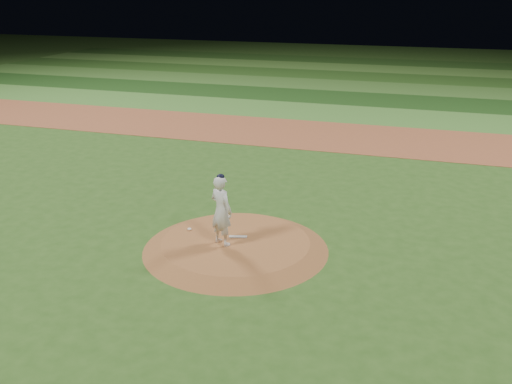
% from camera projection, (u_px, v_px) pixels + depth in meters
% --- Properties ---
extents(ground, '(120.00, 120.00, 0.00)m').
position_uv_depth(ground, '(236.00, 249.00, 16.96)').
color(ground, '#2C531A').
rests_on(ground, ground).
extents(infield_dirt_band, '(70.00, 6.00, 0.02)m').
position_uv_depth(infield_dirt_band, '(326.00, 135.00, 29.48)').
color(infield_dirt_band, brown).
rests_on(infield_dirt_band, ground).
extents(outfield_stripe_0, '(70.00, 5.00, 0.02)m').
position_uv_depth(outfield_stripe_0, '(343.00, 114.00, 34.41)').
color(outfield_stripe_0, '#3F782B').
rests_on(outfield_stripe_0, ground).
extents(outfield_stripe_1, '(70.00, 5.00, 0.02)m').
position_uv_depth(outfield_stripe_1, '(355.00, 99.00, 38.88)').
color(outfield_stripe_1, '#1A3F14').
rests_on(outfield_stripe_1, ground).
extents(outfield_stripe_2, '(70.00, 5.00, 0.02)m').
position_uv_depth(outfield_stripe_2, '(365.00, 87.00, 43.36)').
color(outfield_stripe_2, '#396A26').
rests_on(outfield_stripe_2, ground).
extents(outfield_stripe_3, '(70.00, 5.00, 0.02)m').
position_uv_depth(outfield_stripe_3, '(372.00, 77.00, 47.83)').
color(outfield_stripe_3, '#254D19').
rests_on(outfield_stripe_3, ground).
extents(outfield_stripe_4, '(70.00, 5.00, 0.02)m').
position_uv_depth(outfield_stripe_4, '(379.00, 69.00, 52.30)').
color(outfield_stripe_4, '#43752A').
rests_on(outfield_stripe_4, ground).
extents(outfield_stripe_5, '(70.00, 5.00, 0.02)m').
position_uv_depth(outfield_stripe_5, '(384.00, 62.00, 56.78)').
color(outfield_stripe_5, '#224817').
rests_on(outfield_stripe_5, ground).
extents(pitchers_mound, '(5.50, 5.50, 0.25)m').
position_uv_depth(pitchers_mound, '(236.00, 245.00, 16.92)').
color(pitchers_mound, '#93582D').
rests_on(pitchers_mound, ground).
extents(pitching_rubber, '(0.56, 0.28, 0.03)m').
position_uv_depth(pitching_rubber, '(238.00, 237.00, 17.13)').
color(pitching_rubber, silver).
rests_on(pitching_rubber, pitchers_mound).
extents(rosin_bag, '(0.13, 0.13, 0.07)m').
position_uv_depth(rosin_bag, '(189.00, 229.00, 17.61)').
color(rosin_bag, white).
rests_on(rosin_bag, pitchers_mound).
extents(pitcher_on_mound, '(0.90, 0.78, 2.15)m').
position_uv_depth(pitcher_on_mound, '(221.00, 210.00, 16.35)').
color(pitcher_on_mound, silver).
rests_on(pitcher_on_mound, pitchers_mound).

